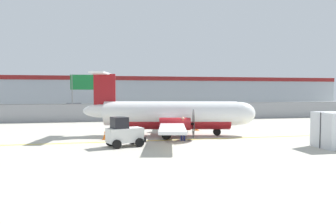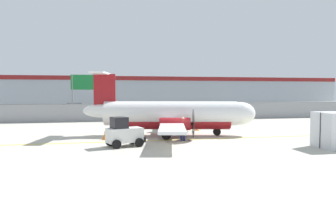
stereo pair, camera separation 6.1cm
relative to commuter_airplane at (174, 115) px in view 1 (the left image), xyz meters
The scene contains 17 objects.
ground_plane 2.93m from the commuter_airplane, 72.21° to the right, with size 140.00×140.00×0.01m.
perimeter_fence 13.69m from the commuter_airplane, 86.85° to the left, with size 98.00×0.10×2.10m.
parking_lot_strip 25.22m from the commuter_airplane, 88.29° to the left, with size 98.00×17.00×0.12m.
background_building 43.68m from the commuter_airplane, 89.01° to the left, with size 91.00×8.10×6.50m.
commuter_airplane is the anchor object (origin of this frame).
baggage_tug 6.17m from the commuter_airplane, 133.62° to the right, with size 2.55×1.92×1.88m.
ground_crew_worker 2.94m from the commuter_airplane, 89.63° to the right, with size 0.53×0.45×1.70m.
traffic_cone_near_left 5.64m from the commuter_airplane, 167.87° to the right, with size 0.36×0.36×0.64m.
traffic_cone_near_right 4.23m from the commuter_airplane, 46.34° to the left, with size 0.36×0.36×0.64m.
parked_car_0 23.61m from the commuter_airplane, 127.13° to the left, with size 4.25×2.11×1.58m.
parked_car_1 28.92m from the commuter_airplane, 109.49° to the left, with size 4.31×2.24×1.58m.
parked_car_2 20.82m from the commuter_airplane, 99.21° to the left, with size 4.36×2.35×1.58m.
parked_car_3 26.41m from the commuter_airplane, 86.08° to the left, with size 4.37×2.39×1.58m.
parked_car_4 23.79m from the commuter_airplane, 77.63° to the left, with size 4.34×2.31×1.58m.
parked_car_5 29.66m from the commuter_airplane, 68.78° to the left, with size 4.32×2.27×1.58m.
parked_car_6 33.66m from the commuter_airplane, 63.29° to the left, with size 4.28×2.17×1.58m.
highway_sign 17.63m from the commuter_airplane, 114.66° to the left, with size 3.60×0.14×5.50m.
Camera 1 is at (-6.50, -20.69, 3.47)m, focal length 35.00 mm.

